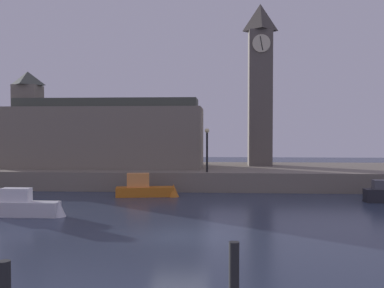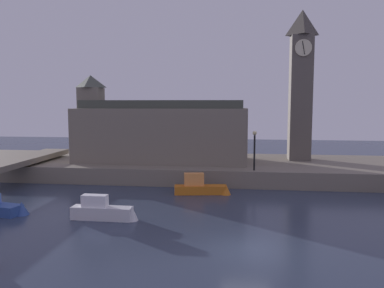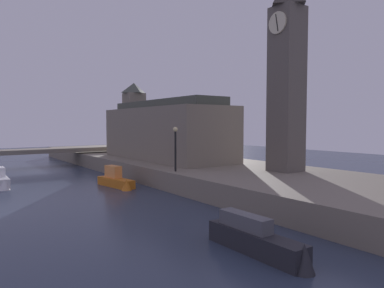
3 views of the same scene
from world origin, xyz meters
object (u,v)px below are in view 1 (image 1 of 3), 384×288
Objects in this scene: clock_tower at (260,83)px; boat_patrol_orange at (149,189)px; parliament_hall at (103,134)px; boat_ferry_white at (28,206)px; streetlamp at (207,144)px; mooring_post_right at (234,278)px.

clock_tower is 3.18× the size of boat_patrol_orange.
boat_ferry_white is (-0.12, -15.28, -3.92)m from parliament_hall.
mooring_post_right is (1.33, -23.02, -2.74)m from streetlamp.
boat_ferry_white is at bearing -131.73° from streetlamp.
streetlamp is (-4.73, -7.08, -5.54)m from clock_tower.
boat_patrol_orange is at bearing -143.76° from streetlamp.
boat_ferry_white is (-5.45, -7.70, 0.01)m from boat_patrol_orange.
mooring_post_right is (-3.39, -30.10, -8.28)m from clock_tower.
mooring_post_right reaches higher than boat_patrol_orange.
parliament_hall is 10.52m from streetlamp.
mooring_post_right is 20.73m from boat_patrol_orange.
clock_tower is 24.41m from boat_ferry_white.
streetlamp is at bearing -123.73° from clock_tower.
parliament_hall is at bearing 154.24° from streetlamp.
boat_ferry_white is at bearing 131.54° from mooring_post_right.
boat_ferry_white is at bearing -90.44° from parliament_hall.
clock_tower reaches higher than parliament_hall.
parliament_hall is at bearing 125.12° from boat_patrol_orange.
boat_patrol_orange is (5.33, -7.58, -3.93)m from parliament_hall.
clock_tower reaches higher than streetlamp.
parliament_hall is 3.96× the size of boat_ferry_white.
boat_ferry_white is (-10.90, 12.30, -0.38)m from mooring_post_right.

